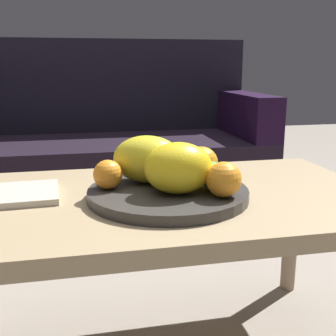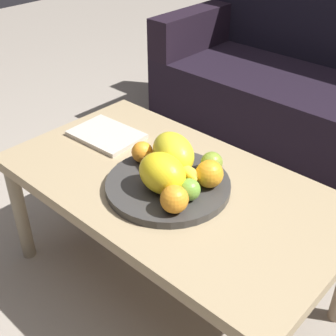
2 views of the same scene
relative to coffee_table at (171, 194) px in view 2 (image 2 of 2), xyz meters
The scene contains 13 objects.
ground_plane 0.41m from the coffee_table, ahead, with size 8.00×8.00×0.00m, color gray.
coffee_table is the anchor object (origin of this frame).
couch 1.25m from the coffee_table, 94.07° to the left, with size 1.70×0.70×0.90m.
fruit_bowl 0.07m from the coffee_table, 63.10° to the right, with size 0.38×0.38×0.03m, color #373533.
melon_large_front 0.16m from the coffee_table, 66.85° to the right, with size 0.15×0.12×0.12m, color yellow.
melon_smaller_beside 0.14m from the coffee_table, 123.35° to the left, with size 0.17×0.12×0.12m, color yellow.
orange_front 0.17m from the coffee_table, 16.43° to the left, with size 0.08×0.08×0.08m, color orange.
orange_left 0.16m from the coffee_table, behind, with size 0.07×0.07×0.07m, color orange.
orange_right 0.21m from the coffee_table, 45.04° to the right, with size 0.08×0.08×0.08m, color orange.
apple_front 0.17m from the coffee_table, 50.42° to the left, with size 0.07×0.07×0.07m, color olive.
apple_left 0.17m from the coffee_table, 24.85° to the right, with size 0.07×0.07×0.07m, color #6DA336.
banana_bunch 0.11m from the coffee_table, 13.90° to the left, with size 0.17×0.13×0.06m.
magazine 0.37m from the coffee_table, behind, with size 0.25×0.18×0.02m, color beige.
Camera 2 is at (0.77, -0.85, 1.28)m, focal length 48.27 mm.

